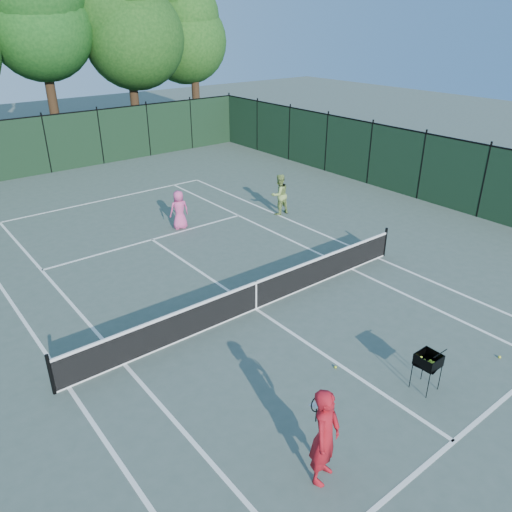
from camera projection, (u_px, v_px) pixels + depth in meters
ground at (256, 309)px, 14.51m from camera, size 90.00×90.00×0.00m
sideline_doubles_left at (69, 387)px, 11.44m from camera, size 0.10×23.77×0.01m
sideline_doubles_right at (378, 258)px, 17.58m from camera, size 0.10×23.77×0.01m
sideline_singles_left at (124, 364)px, 12.20m from camera, size 0.10×23.77×0.01m
sideline_singles_right at (351, 269)px, 16.81m from camera, size 0.10×23.77×0.01m
baseline_far at (96, 202)px, 22.91m from camera, size 10.97×0.10×0.01m
service_line_near at (454, 441)px, 9.98m from camera, size 8.23×0.10×0.01m
service_line_far at (152, 240)px, 19.03m from camera, size 8.23×0.10×0.01m
center_service_line at (256, 309)px, 14.51m from camera, size 0.10×12.80×0.01m
tennis_net at (256, 295)px, 14.30m from camera, size 11.69×0.09×1.06m
fence_far at (47, 145)px, 26.58m from camera, size 24.00×0.05×3.00m
fence_right at (484, 183)px, 20.57m from camera, size 0.05×36.00×3.00m
tree_4 at (125, 8)px, 30.16m from camera, size 6.20×6.20×12.97m
tree_5 at (192, 16)px, 33.50m from camera, size 5.80×5.80×12.23m
coach at (325, 436)px, 8.80m from camera, size 0.85×0.91×1.98m
player_pink at (179, 210)px, 19.73m from camera, size 0.84×0.63×1.57m
player_green at (279, 194)px, 21.15m from camera, size 0.86×0.68×1.74m
ball_hopper at (428, 360)px, 11.08m from camera, size 0.56×0.56×0.94m
loose_ball_near_cart at (500, 357)px, 12.41m from camera, size 0.07×0.07×0.07m
loose_ball_midcourt at (335, 367)px, 12.05m from camera, size 0.07×0.07×0.07m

